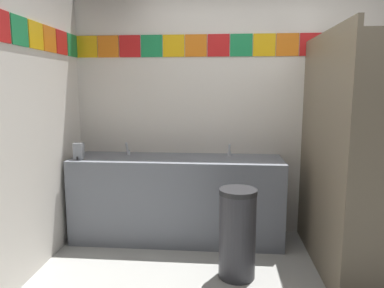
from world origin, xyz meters
name	(u,v)px	position (x,y,z in m)	size (l,w,h in m)	color
wall_back	(262,113)	(0.00, 1.46, 1.27)	(3.86, 0.09, 2.52)	silver
vanity_counter	(177,198)	(-0.85, 1.14, 0.43)	(2.07, 0.56, 0.84)	slate
faucet_left	(128,150)	(-1.36, 1.23, 0.89)	(0.04, 0.10, 0.14)	silver
faucet_right	(229,152)	(-0.33, 1.23, 0.89)	(0.04, 0.10, 0.14)	silver
soap_dispenser	(79,151)	(-1.78, 0.98, 0.92)	(0.09, 0.09, 0.16)	gray
stall_divider	(353,159)	(0.59, 0.47, 0.98)	(0.92, 1.39, 1.97)	#726651
toilet	(375,224)	(0.98, 0.92, 0.30)	(0.39, 0.49, 0.74)	white
trash_bin	(237,233)	(-0.27, 0.44, 0.37)	(0.30, 0.30, 0.73)	#333338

